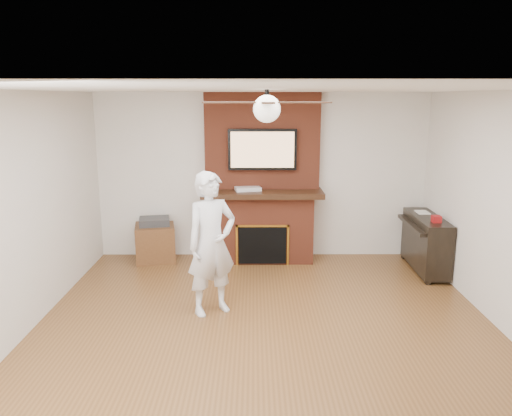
{
  "coord_description": "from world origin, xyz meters",
  "views": [
    {
      "loc": [
        -0.12,
        -4.77,
        2.43
      ],
      "look_at": [
        -0.1,
        0.9,
        1.16
      ],
      "focal_mm": 35.0,
      "sensor_mm": 36.0,
      "label": 1
    }
  ],
  "objects_px": {
    "person": "(212,244)",
    "piano": "(425,242)",
    "side_table": "(155,241)",
    "fireplace": "(262,195)"
  },
  "relations": [
    {
      "from": "person",
      "to": "piano",
      "type": "distance_m",
      "value": 3.25
    },
    {
      "from": "side_table",
      "to": "piano",
      "type": "height_order",
      "value": "piano"
    },
    {
      "from": "person",
      "to": "fireplace",
      "type": "bearing_deg",
      "value": 40.7
    },
    {
      "from": "fireplace",
      "to": "person",
      "type": "relative_size",
      "value": 1.53
    },
    {
      "from": "person",
      "to": "side_table",
      "type": "height_order",
      "value": "person"
    },
    {
      "from": "side_table",
      "to": "piano",
      "type": "distance_m",
      "value": 3.96
    },
    {
      "from": "person",
      "to": "side_table",
      "type": "distance_m",
      "value": 2.19
    },
    {
      "from": "fireplace",
      "to": "piano",
      "type": "relative_size",
      "value": 2.05
    },
    {
      "from": "side_table",
      "to": "person",
      "type": "bearing_deg",
      "value": -72.73
    },
    {
      "from": "person",
      "to": "piano",
      "type": "bearing_deg",
      "value": -6.51
    }
  ]
}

